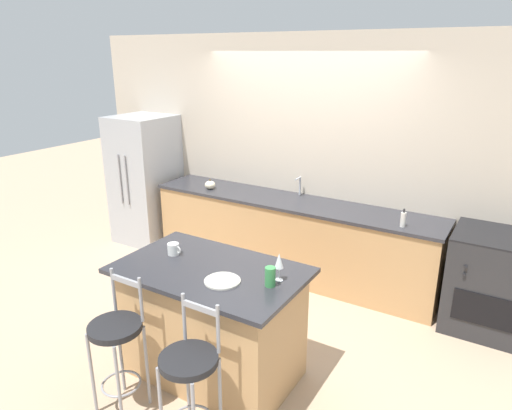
% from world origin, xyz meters
% --- Properties ---
extents(ground_plane, '(18.00, 18.00, 0.00)m').
position_xyz_m(ground_plane, '(0.00, 0.00, 0.00)').
color(ground_plane, tan).
extents(wall_back, '(6.00, 0.07, 2.70)m').
position_xyz_m(wall_back, '(0.00, 0.70, 1.35)').
color(wall_back, beige).
rests_on(wall_back, ground_plane).
extents(back_counter, '(3.40, 0.68, 0.90)m').
position_xyz_m(back_counter, '(0.00, 0.38, 0.45)').
color(back_counter, tan).
rests_on(back_counter, ground_plane).
extents(sink_faucet, '(0.02, 0.13, 0.22)m').
position_xyz_m(sink_faucet, '(0.00, 0.57, 1.04)').
color(sink_faucet, '#ADAFB5').
rests_on(sink_faucet, back_counter).
extents(kitchen_island, '(1.43, 0.89, 0.94)m').
position_xyz_m(kitchen_island, '(0.29, -1.54, 0.47)').
color(kitchen_island, tan).
rests_on(kitchen_island, ground_plane).
extents(refrigerator, '(0.73, 0.78, 1.70)m').
position_xyz_m(refrigerator, '(-2.16, 0.30, 0.85)').
color(refrigerator, '#ADAFB5').
rests_on(refrigerator, ground_plane).
extents(oven_range, '(0.75, 0.71, 0.94)m').
position_xyz_m(oven_range, '(2.11, 0.33, 0.47)').
color(oven_range, '#28282B').
rests_on(oven_range, ground_plane).
extents(bar_stool_near, '(0.37, 0.37, 1.04)m').
position_xyz_m(bar_stool_near, '(-0.04, -2.20, 0.57)').
color(bar_stool_near, '#99999E').
rests_on(bar_stool_near, ground_plane).
extents(bar_stool_far, '(0.37, 0.37, 1.04)m').
position_xyz_m(bar_stool_far, '(0.62, -2.21, 0.57)').
color(bar_stool_far, '#99999E').
rests_on(bar_stool_far, ground_plane).
extents(dinner_plate, '(0.26, 0.26, 0.02)m').
position_xyz_m(dinner_plate, '(0.49, -1.66, 0.95)').
color(dinner_plate, beige).
rests_on(dinner_plate, kitchen_island).
extents(wine_glass, '(0.06, 0.06, 0.21)m').
position_xyz_m(wine_glass, '(0.82, -1.43, 1.09)').
color(wine_glass, white).
rests_on(wine_glass, kitchen_island).
extents(coffee_mug, '(0.12, 0.09, 0.09)m').
position_xyz_m(coffee_mug, '(-0.11, -1.49, 0.98)').
color(coffee_mug, white).
rests_on(coffee_mug, kitchen_island).
extents(tumbler_cup, '(0.07, 0.07, 0.14)m').
position_xyz_m(tumbler_cup, '(0.81, -1.54, 1.01)').
color(tumbler_cup, '#3D934C').
rests_on(tumbler_cup, kitchen_island).
extents(pumpkin_decoration, '(0.13, 0.13, 0.12)m').
position_xyz_m(pumpkin_decoration, '(-1.04, 0.25, 0.95)').
color(pumpkin_decoration, beige).
rests_on(pumpkin_decoration, back_counter).
extents(soap_bottle, '(0.05, 0.05, 0.18)m').
position_xyz_m(soap_bottle, '(1.29, 0.18, 0.98)').
color(soap_bottle, silver).
rests_on(soap_bottle, back_counter).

